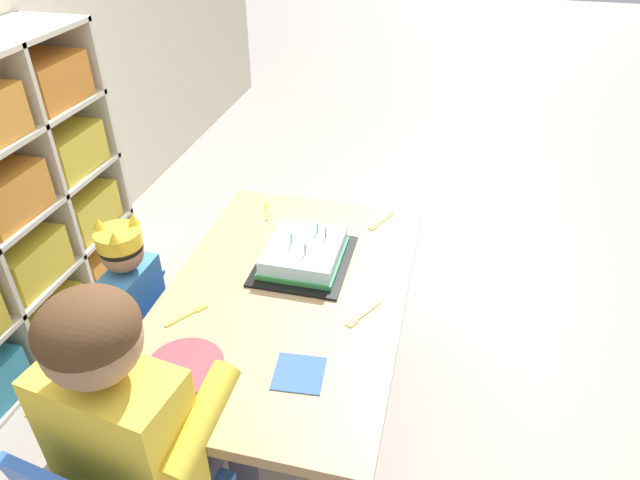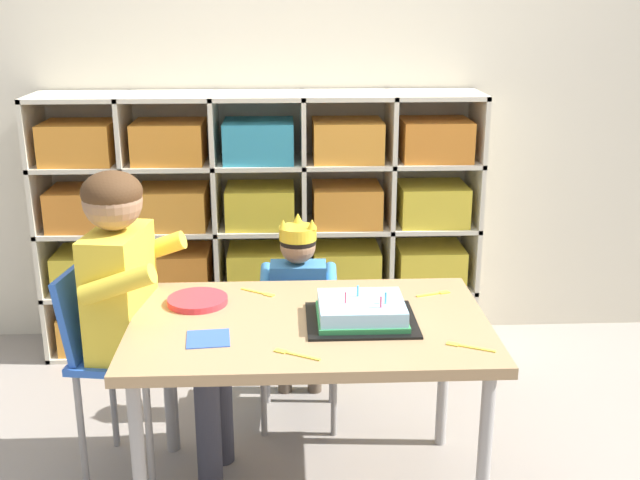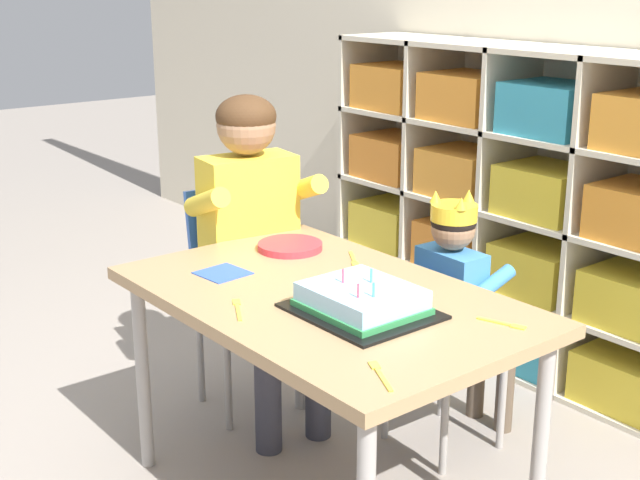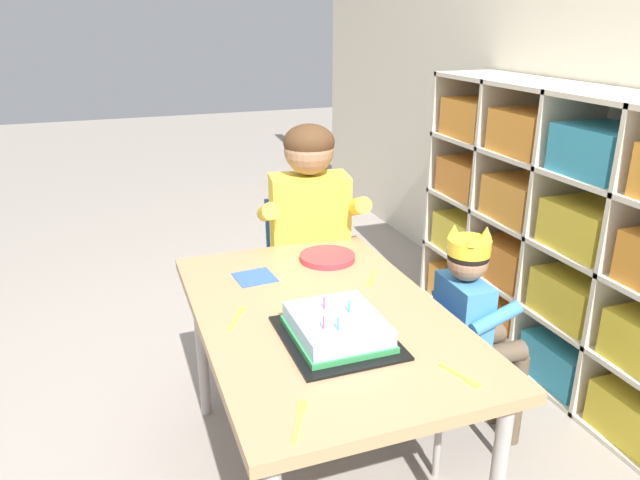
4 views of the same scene
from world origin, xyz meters
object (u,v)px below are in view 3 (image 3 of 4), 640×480
(fork_near_child_seat, at_px, (505,324))
(child_with_crown, at_px, (460,289))
(classroom_chair_adult_side, at_px, (243,272))
(fork_by_napkin, at_px, (354,260))
(birthday_cake_on_tray, at_px, (362,302))
(fork_at_table_front_edge, at_px, (238,308))
(adult_helper_seated, at_px, (257,223))
(fork_beside_plate_stack, at_px, (380,374))
(classroom_chair_blue, at_px, (434,341))
(activity_table, at_px, (325,314))
(paper_plate_stack, at_px, (290,246))

(fork_near_child_seat, bearing_deg, child_with_crown, -55.85)
(classroom_chair_adult_side, bearing_deg, fork_by_napkin, -75.39)
(classroom_chair_adult_side, bearing_deg, child_with_crown, -51.47)
(birthday_cake_on_tray, xyz_separation_m, fork_at_table_front_edge, (-0.21, -0.23, -0.03))
(adult_helper_seated, height_order, fork_near_child_seat, adult_helper_seated)
(birthday_cake_on_tray, distance_m, fork_by_napkin, 0.41)
(fork_beside_plate_stack, bearing_deg, classroom_chair_adult_side, -173.33)
(child_with_crown, relative_size, birthday_cake_on_tray, 2.43)
(classroom_chair_blue, relative_size, adult_helper_seated, 0.57)
(fork_near_child_seat, bearing_deg, activity_table, 6.70)
(activity_table, height_order, fork_by_napkin, fork_by_napkin)
(adult_helper_seated, distance_m, birthday_cake_on_tray, 0.74)
(classroom_chair_adult_side, xyz_separation_m, fork_beside_plate_stack, (1.12, -0.40, 0.17))
(fork_near_child_seat, relative_size, fork_beside_plate_stack, 0.91)
(classroom_chair_adult_side, bearing_deg, fork_at_table_front_edge, -116.05)
(activity_table, relative_size, birthday_cake_on_tray, 3.28)
(classroom_chair_blue, height_order, birthday_cake_on_tray, birthday_cake_on_tray)
(adult_helper_seated, relative_size, fork_beside_plate_stack, 8.06)
(adult_helper_seated, bearing_deg, fork_by_napkin, -71.21)
(classroom_chair_adult_side, relative_size, fork_beside_plate_stack, 5.63)
(child_with_crown, bearing_deg, fork_beside_plate_stack, 123.24)
(paper_plate_stack, bearing_deg, fork_at_table_front_edge, -51.96)
(fork_near_child_seat, height_order, fork_beside_plate_stack, same)
(birthday_cake_on_tray, xyz_separation_m, fork_by_napkin, (-0.32, 0.25, -0.03))
(activity_table, relative_size, adult_helper_seated, 1.03)
(activity_table, relative_size, classroom_chair_adult_side, 1.48)
(fork_beside_plate_stack, relative_size, fork_by_napkin, 1.12)
(fork_beside_plate_stack, bearing_deg, classroom_chair_blue, 151.93)
(paper_plate_stack, bearing_deg, fork_by_napkin, 22.31)
(child_with_crown, distance_m, paper_plate_stack, 0.54)
(birthday_cake_on_tray, relative_size, fork_by_napkin, 2.84)
(birthday_cake_on_tray, height_order, fork_by_napkin, birthday_cake_on_tray)
(fork_beside_plate_stack, bearing_deg, birthday_cake_on_tray, 171.40)
(classroom_chair_blue, bearing_deg, child_with_crown, -89.83)
(adult_helper_seated, xyz_separation_m, birthday_cake_on_tray, (0.72, -0.18, -0.01))
(birthday_cake_on_tray, relative_size, fork_near_child_seat, 2.80)
(adult_helper_seated, height_order, birthday_cake_on_tray, adult_helper_seated)
(fork_beside_plate_stack, bearing_deg, fork_at_table_front_edge, -150.63)
(fork_at_table_front_edge, bearing_deg, classroom_chair_blue, 117.45)
(classroom_chair_blue, bearing_deg, fork_at_table_front_edge, 89.74)
(paper_plate_stack, relative_size, fork_by_napkin, 1.65)
(paper_plate_stack, bearing_deg, adult_helper_seated, 176.42)
(child_with_crown, xyz_separation_m, adult_helper_seated, (-0.53, -0.39, 0.16))
(fork_near_child_seat, relative_size, fork_by_napkin, 1.02)
(adult_helper_seated, relative_size, birthday_cake_on_tray, 3.18)
(adult_helper_seated, bearing_deg, child_with_crown, -45.20)
(birthday_cake_on_tray, bearing_deg, classroom_chair_adult_side, 166.47)
(classroom_chair_adult_side, relative_size, paper_plate_stack, 3.81)
(fork_near_child_seat, distance_m, fork_by_napkin, 0.60)
(activity_table, distance_m, birthday_cake_on_tray, 0.18)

